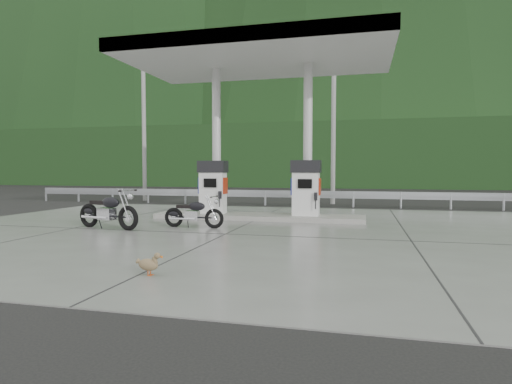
% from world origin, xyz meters
% --- Properties ---
extents(ground, '(160.00, 160.00, 0.00)m').
position_xyz_m(ground, '(0.00, 0.00, 0.00)').
color(ground, black).
rests_on(ground, ground).
extents(forecourt_apron, '(18.00, 14.00, 0.02)m').
position_xyz_m(forecourt_apron, '(0.00, 0.00, 0.01)').
color(forecourt_apron, slate).
rests_on(forecourt_apron, ground).
extents(pump_island, '(7.00, 1.40, 0.15)m').
position_xyz_m(pump_island, '(0.00, 2.50, 0.10)').
color(pump_island, gray).
rests_on(pump_island, forecourt_apron).
extents(gas_pump_left, '(0.95, 0.55, 1.80)m').
position_xyz_m(gas_pump_left, '(-1.60, 2.50, 1.07)').
color(gas_pump_left, white).
rests_on(gas_pump_left, pump_island).
extents(gas_pump_right, '(0.95, 0.55, 1.80)m').
position_xyz_m(gas_pump_right, '(1.60, 2.50, 1.07)').
color(gas_pump_right, white).
rests_on(gas_pump_right, pump_island).
extents(canopy_column_left, '(0.30, 0.30, 5.00)m').
position_xyz_m(canopy_column_left, '(-1.60, 2.90, 2.67)').
color(canopy_column_left, silver).
rests_on(canopy_column_left, pump_island).
extents(canopy_column_right, '(0.30, 0.30, 5.00)m').
position_xyz_m(canopy_column_right, '(1.60, 2.90, 2.67)').
color(canopy_column_right, silver).
rests_on(canopy_column_right, pump_island).
extents(canopy_roof, '(8.50, 5.00, 0.40)m').
position_xyz_m(canopy_roof, '(0.00, 2.50, 5.37)').
color(canopy_roof, white).
rests_on(canopy_roof, canopy_column_left).
extents(guardrail, '(26.00, 0.16, 1.42)m').
position_xyz_m(guardrail, '(0.00, 8.00, 0.71)').
color(guardrail, '#ACB0B5').
rests_on(guardrail, ground).
extents(road, '(60.00, 7.00, 0.01)m').
position_xyz_m(road, '(0.00, 11.50, 0.00)').
color(road, black).
rests_on(road, ground).
extents(utility_pole_a, '(0.22, 0.22, 8.00)m').
position_xyz_m(utility_pole_a, '(-8.00, 9.50, 4.00)').
color(utility_pole_a, gray).
rests_on(utility_pole_a, ground).
extents(utility_pole_b, '(0.22, 0.22, 8.00)m').
position_xyz_m(utility_pole_b, '(2.00, 9.50, 4.00)').
color(utility_pole_b, gray).
rests_on(utility_pole_b, ground).
extents(tree_band, '(80.00, 6.00, 6.00)m').
position_xyz_m(tree_band, '(0.00, 30.00, 3.00)').
color(tree_band, black).
rests_on(tree_band, ground).
extents(forested_hills, '(100.00, 40.00, 140.00)m').
position_xyz_m(forested_hills, '(0.00, 60.00, 0.00)').
color(forested_hills, black).
rests_on(forested_hills, ground).
extents(motorcycle_left, '(2.13, 1.10, 0.96)m').
position_xyz_m(motorcycle_left, '(-3.51, -0.83, 0.50)').
color(motorcycle_left, black).
rests_on(motorcycle_left, forecourt_apron).
extents(motorcycle_right, '(1.68, 0.54, 0.79)m').
position_xyz_m(motorcycle_right, '(-1.27, -0.04, 0.42)').
color(motorcycle_right, black).
rests_on(motorcycle_right, forecourt_apron).
extents(duck, '(0.45, 0.20, 0.31)m').
position_xyz_m(duck, '(0.14, -5.34, 0.18)').
color(duck, brown).
rests_on(duck, forecourt_apron).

